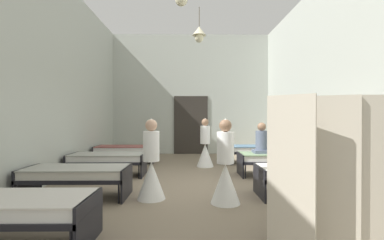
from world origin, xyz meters
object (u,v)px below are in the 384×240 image
at_px(bed_right_row_0, 379,207).
at_px(nurse_near_aisle, 225,173).
at_px(bed_left_row_1, 77,174).
at_px(privacy_screen, 337,190).
at_px(patient_seated_primary, 290,151).
at_px(bed_right_row_3, 257,150).
at_px(bed_left_row_2, 108,159).
at_px(bed_right_row_2, 276,158).
at_px(bed_left_row_0, 10,208).
at_px(nurse_mid_aisle, 151,170).
at_px(patient_seated_secondary, 262,142).
at_px(bed_right_row_1, 308,174).
at_px(bed_left_row_3, 125,150).
at_px(nurse_far_aisle, 205,149).

bearing_deg(bed_right_row_0, nurse_near_aisle, 136.81).
xyz_separation_m(bed_left_row_1, privacy_screen, (3.41, -2.68, 0.41)).
xyz_separation_m(bed_left_row_1, patient_seated_primary, (4.01, -0.02, 0.43)).
bearing_deg(bed_right_row_3, bed_right_row_0, -90.00).
relative_size(patient_seated_primary, privacy_screen, 0.47).
relative_size(bed_left_row_2, bed_right_row_2, 1.00).
xyz_separation_m(bed_left_row_1, bed_left_row_2, (0.00, 1.90, 0.00)).
relative_size(bed_left_row_0, bed_left_row_1, 1.00).
bearing_deg(bed_left_row_2, bed_right_row_2, 0.00).
relative_size(nurse_near_aisle, nurse_mid_aisle, 1.00).
bearing_deg(patient_seated_primary, bed_right_row_2, 79.69).
height_order(bed_left_row_0, privacy_screen, privacy_screen).
xyz_separation_m(bed_left_row_2, patient_seated_secondary, (4.01, 0.07, 0.43)).
height_order(bed_right_row_1, patient_seated_secondary, patient_seated_secondary).
xyz_separation_m(bed_left_row_0, bed_left_row_1, (0.00, 1.90, 0.00)).
height_order(bed_left_row_3, nurse_far_aisle, nurse_far_aisle).
relative_size(bed_right_row_2, nurse_mid_aisle, 1.28).
relative_size(bed_left_row_3, patient_seated_secondary, 2.38).
xyz_separation_m(bed_left_row_2, nurse_far_aisle, (2.60, 1.27, 0.09)).
bearing_deg(bed_left_row_1, patient_seated_primary, -0.34).
height_order(bed_left_row_2, nurse_mid_aisle, nurse_mid_aisle).
relative_size(bed_right_row_3, nurse_far_aisle, 1.28).
relative_size(bed_right_row_2, patient_seated_primary, 2.38).
bearing_deg(patient_seated_primary, bed_right_row_1, 3.86).
bearing_deg(bed_left_row_3, bed_right_row_1, -41.07).
height_order(nurse_mid_aisle, patient_seated_primary, nurse_mid_aisle).
bearing_deg(bed_left_row_0, bed_right_row_3, 52.59).
relative_size(bed_left_row_3, nurse_mid_aisle, 1.28).
bearing_deg(bed_right_row_3, bed_left_row_3, 180.00).
xyz_separation_m(bed_right_row_0, patient_seated_secondary, (-0.35, 3.87, 0.43)).
xyz_separation_m(bed_left_row_2, patient_seated_primary, (4.01, -1.92, 0.43)).
distance_m(bed_left_row_1, patient_seated_secondary, 4.49).
bearing_deg(bed_right_row_0, patient_seated_primary, 100.57).
bearing_deg(patient_seated_secondary, bed_left_row_3, 155.51).
relative_size(bed_left_row_0, patient_seated_secondary, 2.38).
bearing_deg(bed_left_row_2, bed_left_row_1, -90.00).
bearing_deg(privacy_screen, bed_left_row_0, -170.76).
bearing_deg(bed_right_row_3, nurse_near_aisle, -111.29).
relative_size(bed_left_row_0, bed_right_row_1, 1.00).
xyz_separation_m(bed_right_row_1, nurse_near_aisle, (-1.63, -0.37, 0.09)).
xyz_separation_m(bed_left_row_3, nurse_mid_aisle, (1.40, -3.90, 0.09)).
relative_size(bed_left_row_0, bed_right_row_3, 1.00).
height_order(bed_right_row_3, nurse_mid_aisle, nurse_mid_aisle).
relative_size(nurse_far_aisle, patient_seated_secondary, 1.86).
bearing_deg(bed_left_row_1, bed_right_row_1, 0.00).
xyz_separation_m(bed_right_row_3, privacy_screen, (-0.95, -6.48, 0.41)).
bearing_deg(nurse_near_aisle, patient_seated_primary, -69.30).
relative_size(bed_right_row_0, bed_right_row_1, 1.00).
xyz_separation_m(bed_right_row_0, bed_left_row_3, (-4.36, 5.70, 0.00)).
height_order(nurse_mid_aisle, patient_seated_secondary, nurse_mid_aisle).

